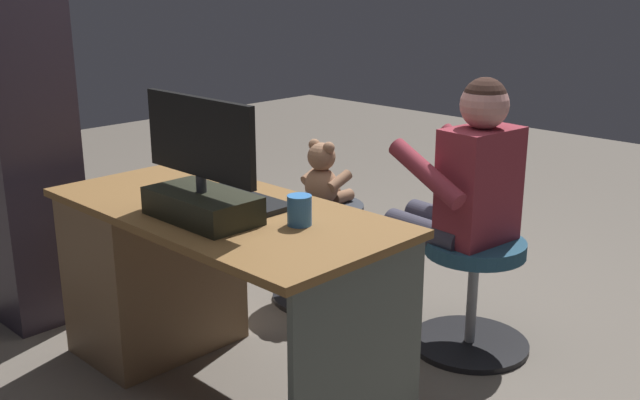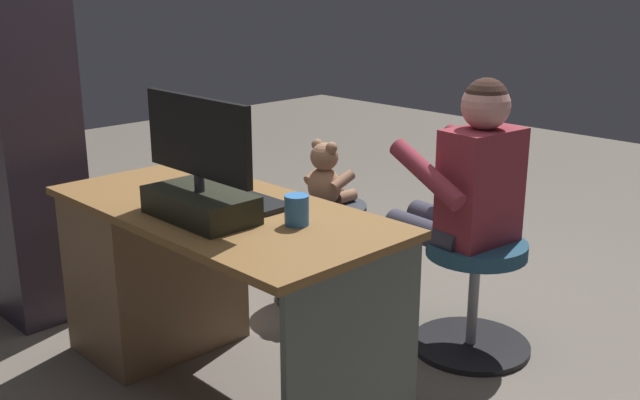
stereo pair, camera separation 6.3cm
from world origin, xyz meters
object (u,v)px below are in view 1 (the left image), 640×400
object	(u,v)px
monitor	(201,184)
teddy_bear	(323,177)
keyboard	(244,199)
desk	(169,266)
computer_mouse	(193,182)
person	(459,189)
visitor_chair	(473,285)
tv_remote	(173,198)
office_chair_teddy	(321,244)
cup	(299,210)

from	to	relation	value
monitor	teddy_bear	xyz separation A→B (m)	(0.35, -0.96, -0.22)
keyboard	desk	bearing A→B (deg)	15.91
keyboard	computer_mouse	world-z (taller)	computer_mouse
keyboard	person	size ratio (longest dim) A/B	0.37
desk	visitor_chair	xyz separation A→B (m)	(-0.86, -0.91, -0.10)
tv_remote	office_chair_teddy	world-z (taller)	tv_remote
person	teddy_bear	bearing A→B (deg)	5.27
monitor	office_chair_teddy	world-z (taller)	monitor
teddy_bear	visitor_chair	bearing A→B (deg)	-174.62
monitor	computer_mouse	bearing A→B (deg)	-31.94
teddy_bear	tv_remote	bearing A→B (deg)	95.87
tv_remote	teddy_bear	xyz separation A→B (m)	(0.09, -0.90, -0.11)
tv_remote	desk	bearing A→B (deg)	9.26
teddy_bear	keyboard	bearing A→B (deg)	112.17
office_chair_teddy	cup	bearing A→B (deg)	129.95
office_chair_teddy	teddy_bear	xyz separation A→B (m)	(-0.00, -0.01, 0.33)
desk	keyboard	world-z (taller)	keyboard
cup	office_chair_teddy	bearing A→B (deg)	-50.05
monitor	person	distance (m)	1.10
office_chair_teddy	visitor_chair	size ratio (longest dim) A/B	0.96
desk	office_chair_teddy	xyz separation A→B (m)	(-0.06, -0.82, -0.10)
keyboard	office_chair_teddy	bearing A→B (deg)	-67.52
desk	person	distance (m)	1.22
desk	tv_remote	bearing A→B (deg)	156.10
desk	visitor_chair	distance (m)	1.26
computer_mouse	cup	xyz separation A→B (m)	(-0.65, 0.04, 0.03)
cup	visitor_chair	world-z (taller)	cup
keyboard	computer_mouse	size ratio (longest dim) A/B	4.38
office_chair_teddy	visitor_chair	bearing A→B (deg)	-173.81
monitor	computer_mouse	xyz separation A→B (m)	(0.36, -0.23, -0.11)
desk	tv_remote	distance (m)	0.38
office_chair_teddy	monitor	bearing A→B (deg)	110.47
keyboard	teddy_bear	size ratio (longest dim) A/B	1.35
keyboard	cup	world-z (taller)	cup
computer_mouse	visitor_chair	distance (m)	1.23
cup	office_chair_teddy	distance (m)	1.10
monitor	person	size ratio (longest dim) A/B	0.48
desk	monitor	world-z (taller)	monitor
cup	computer_mouse	bearing A→B (deg)	-3.42
desk	tv_remote	xyz separation A→B (m)	(-0.16, 0.07, 0.34)
visitor_chair	desk	bearing A→B (deg)	46.59
keyboard	person	world-z (taller)	person
keyboard	tv_remote	size ratio (longest dim) A/B	2.80
monitor	person	bearing A→B (deg)	-108.94
computer_mouse	office_chair_teddy	distance (m)	0.85
computer_mouse	teddy_bear	xyz separation A→B (m)	(-0.01, -0.74, -0.12)
monitor	keyboard	bearing A→B (deg)	-76.18
office_chair_teddy	keyboard	bearing A→B (deg)	112.48
desk	visitor_chair	bearing A→B (deg)	-133.41
cup	office_chair_teddy	xyz separation A→B (m)	(0.64, -0.76, -0.48)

